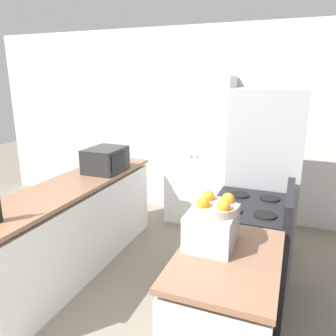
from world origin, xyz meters
name	(u,v)px	position (x,y,z in m)	size (l,w,h in m)	color
wall_back	(207,124)	(0.00, 3.27, 1.30)	(7.00, 0.06, 2.60)	silver
counter_left	(73,229)	(-0.86, 1.31, 0.44)	(0.60, 2.41, 0.92)	silver
counter_right	(224,323)	(0.86, 0.55, 0.44)	(0.60, 0.91, 0.92)	silver
pantry_cabinet	(199,151)	(-0.01, 2.96, 0.97)	(0.83, 0.53, 1.95)	white
stove	(248,253)	(0.88, 1.42, 0.47)	(0.66, 0.79, 1.08)	black
refrigerator	(264,179)	(0.90, 2.20, 0.91)	(0.71, 0.69, 1.83)	#A3A3A8
microwave	(106,160)	(-0.77, 1.85, 1.05)	(0.37, 0.46, 0.27)	black
toaster_oven	(212,227)	(0.73, 0.66, 1.03)	(0.29, 0.37, 0.22)	#B2B2B7
fruit_bowl	(215,206)	(0.75, 0.65, 1.18)	(0.28, 0.28, 0.11)	#B2A893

